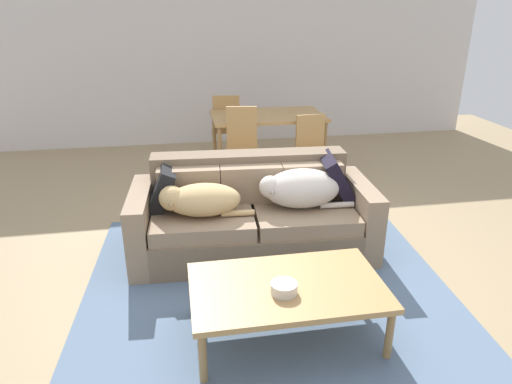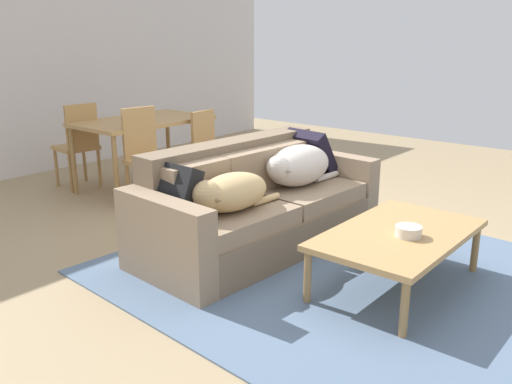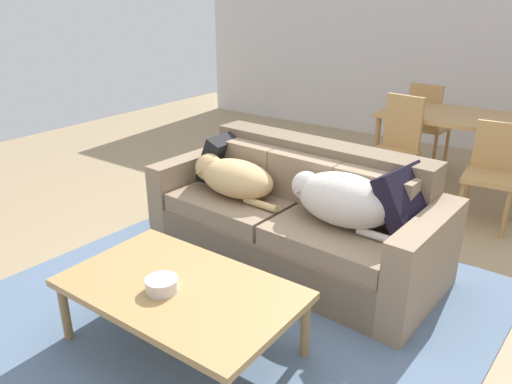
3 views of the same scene
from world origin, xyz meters
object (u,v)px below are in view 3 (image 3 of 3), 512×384
Objects in this scene: throw_pillow_by_right_arm at (408,203)px; coffee_table at (180,292)px; dog_on_right_cushion at (341,199)px; dining_table at (460,122)px; couch at (297,218)px; dining_chair_far_left at (426,122)px; bowl_on_coffee_table at (162,285)px; throw_pillow_by_left_arm at (221,157)px; dining_chair_near_left at (396,144)px; dining_chair_near_right at (492,170)px; dog_on_left_cushion at (233,177)px.

throw_pillow_by_right_arm reaches higher than coffee_table.
dog_on_right_cushion reaches higher than dining_table.
dining_chair_far_left reaches higher than couch.
bowl_on_coffee_table is at bearing -87.52° from couch.
throw_pillow_by_left_arm is at bearing 176.14° from couch.
dining_chair_near_left is at bearing 86.95° from bowl_on_coffee_table.
throw_pillow_by_left_arm is 1.56m from coffee_table.
coffee_table is (0.80, -1.31, -0.25)m from throw_pillow_by_left_arm.
throw_pillow_by_left_arm is 0.40× the size of dining_chair_far_left.
dining_table is 0.77m from dining_chair_near_right.
coffee_table is at bearing 94.85° from dining_chair_far_left.
dining_chair_near_right reaches higher than couch.
dining_table is at bearing 80.98° from coffee_table.
throw_pillow_by_left_arm is 0.38× the size of dining_chair_near_left.
dining_chair_near_right is (0.85, -0.06, -0.05)m from dining_chair_near_left.
dining_table is (1.32, 1.94, 0.09)m from throw_pillow_by_left_arm.
dining_table is 0.69m from dining_chair_near_left.
dining_chair_far_left reaches higher than dining_chair_near_right.
dog_on_left_cushion is (-0.46, -0.14, 0.25)m from couch.
couch reaches higher than throw_pillow_by_left_arm.
coffee_table is 1.29× the size of dining_chair_near_left.
dining_table is at bearing 78.33° from couch.
throw_pillow_by_right_arm is 1.47m from coffee_table.
couch is 2.62× the size of dog_on_right_cushion.
throw_pillow_by_left_arm is 2.62m from dining_chair_far_left.
throw_pillow_by_left_arm is at bearing -124.10° from dining_table.
dog_on_right_cushion is 4.79× the size of bowl_on_coffee_table.
throw_pillow_by_right_arm is 0.50× the size of dining_chair_near_right.
bowl_on_coffee_table is (0.45, -1.16, -0.14)m from dog_on_left_cushion.
coffee_table is at bearing 63.80° from bowl_on_coffee_table.
dining_chair_near_right is at bearing -53.41° from dining_table.
throw_pillow_by_right_arm is at bearing -59.06° from dining_chair_near_left.
dining_chair_near_right reaches higher than throw_pillow_by_right_arm.
dining_table is at bearing 55.90° from throw_pillow_by_left_arm.
couch is 12.54× the size of bowl_on_coffee_table.
coffee_table is (-0.75, -1.23, -0.27)m from throw_pillow_by_right_arm.
dining_chair_far_left reaches higher than bowl_on_coffee_table.
dining_table reaches higher than bowl_on_coffee_table.
throw_pillow_by_right_arm is 1.46m from dining_chair_near_right.
dining_chair_near_left reaches higher than bowl_on_coffee_table.
bowl_on_coffee_table is 0.18× the size of dining_chair_far_left.
throw_pillow_by_right_arm reaches higher than couch.
throw_pillow_by_right_arm is 2.66m from dining_chair_far_left.
dining_chair_near_left reaches higher than dining_chair_near_right.
coffee_table is 1.46× the size of dining_chair_near_right.
coffee_table is 3.80m from dining_chair_far_left.
dining_table is at bearing 60.05° from dining_chair_near_left.
dining_table is 1.46× the size of dining_chair_near_left.
dog_on_right_cushion is at bearing -161.73° from throw_pillow_by_right_arm.
throw_pillow_by_right_arm is at bearing -83.35° from dining_table.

